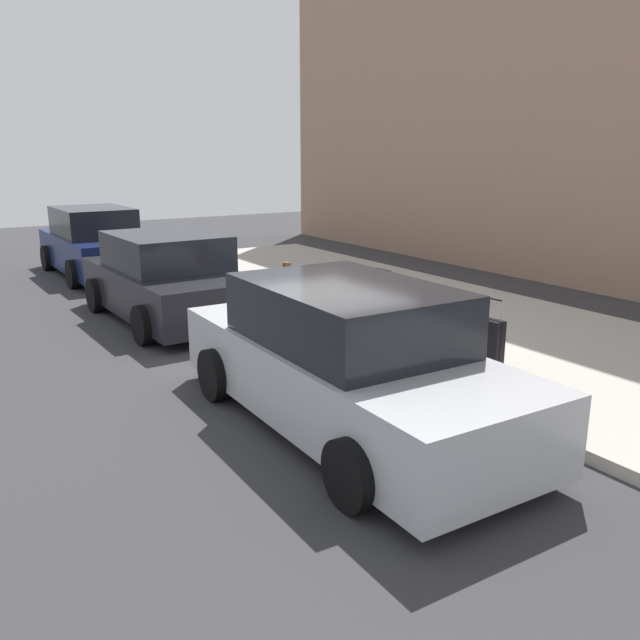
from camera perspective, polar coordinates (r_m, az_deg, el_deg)
The scene contains 14 objects.
ground_plane at distance 10.43m, azimuth -0.79°, elevation -1.76°, with size 40.00×40.00×0.00m, color #333335.
sidewalk_curb at distance 11.88m, azimuth 9.52°, elevation 0.41°, with size 18.00×5.00×0.14m, color #ADA89E.
suitcase_black_0 at distance 8.65m, azimuth 14.46°, elevation -2.22°, with size 0.45×0.21×1.02m.
suitcase_maroon_1 at distance 9.02m, azimuth 11.69°, elevation -2.07°, with size 0.52×0.29×0.57m.
suitcase_olive_2 at distance 9.35m, azimuth 9.26°, elevation -0.81°, with size 0.42×0.25×1.00m.
suitcase_teal_3 at distance 9.75m, azimuth 7.18°, elevation -0.23°, with size 0.51×0.23×0.92m.
suitcase_red_4 at distance 10.19m, azimuth 5.48°, elevation 0.69°, with size 0.44×0.25×1.06m.
suitcase_navy_5 at distance 10.57m, azimuth 3.52°, elevation 1.01°, with size 0.45×0.22×0.94m.
suitcase_silver_6 at distance 11.01m, azimuth 1.79°, elevation 1.29°, with size 0.50×0.28×0.86m.
fire_hydrant at distance 11.83m, azimuth -0.86°, elevation 2.93°, with size 0.39×0.21×0.78m.
bollard_post at distance 12.26m, azimuth -2.93°, elevation 3.28°, with size 0.16×0.16×0.79m, color brown.
parked_car_silver_0 at distance 7.01m, azimuth 2.26°, elevation -3.59°, with size 4.79×2.11×1.60m.
parked_car_charcoal_1 at distance 11.89m, azimuth -13.26°, elevation 3.49°, with size 4.28×2.19×1.55m.
parked_car_navy_2 at distance 16.76m, azimuth -19.21°, elevation 6.34°, with size 4.36×2.01×1.64m.
Camera 1 is at (-8.52, 5.26, 2.94)m, focal length 36.35 mm.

